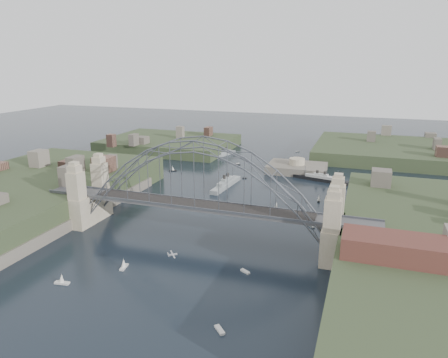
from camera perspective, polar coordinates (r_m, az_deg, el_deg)
ground at (r=103.69m, az=-3.29°, el=-7.92°), size 500.00×500.00×0.00m
bridge at (r=99.35m, az=-3.40°, el=-1.40°), size 84.00×13.80×24.60m
shore_west at (r=134.41m, az=-26.58°, el=-3.09°), size 50.50×90.00×12.00m
headland_nw at (r=208.35m, az=-7.40°, el=4.35°), size 60.00×45.00×9.00m
headland_ne at (r=202.22m, az=22.52°, el=2.97°), size 70.00×55.00×9.50m
fort_island at (r=164.93m, az=9.90°, el=0.86°), size 22.00×16.00×9.40m
wharf_shed at (r=80.49m, az=23.02°, el=-8.76°), size 20.00×8.00×4.00m
finger_pier at (r=72.43m, az=18.64°, el=-19.67°), size 4.00×22.00×1.40m
naval_cruiser_near at (r=143.01m, az=0.27°, el=-0.70°), size 4.31×20.54×6.12m
naval_cruiser_far at (r=190.61m, az=0.12°, el=3.48°), size 6.09×14.76×4.99m
ocean_liner at (r=154.07m, az=13.12°, el=0.04°), size 20.54×8.08×5.04m
aeroplane at (r=78.11m, az=-7.18°, el=-10.23°), size 2.27×2.75×0.48m
small_boat_a at (r=129.88m, az=-7.78°, el=-2.90°), size 2.31×2.37×1.43m
small_boat_b at (r=123.10m, az=7.17°, el=-3.62°), size 1.38×2.05×2.38m
small_boat_c at (r=91.21m, az=-13.58°, el=-11.33°), size 1.38×2.92×2.38m
small_boat_d at (r=131.33m, az=12.86°, el=-2.65°), size 1.10×2.05×2.38m
small_boat_e at (r=164.66m, az=-7.05°, el=1.35°), size 3.17×2.20×2.38m
small_boat_f at (r=153.29m, az=2.83°, el=0.12°), size 1.57×0.90×0.45m
small_boat_g at (r=71.14m, az=-0.60°, el=-19.99°), size 2.38×2.45×0.45m
small_boat_h at (r=173.53m, az=1.90°, el=2.06°), size 2.22×1.54×1.43m
small_boat_i at (r=111.91m, az=11.83°, el=-6.32°), size 2.19×2.50×0.45m
small_boat_j at (r=88.96m, az=-21.34°, el=-12.79°), size 3.04×1.32×2.38m
small_boat_k at (r=201.16m, az=10.03°, el=3.72°), size 1.86×1.58×0.45m
small_boat_l at (r=142.67m, az=-11.75°, el=-1.42°), size 2.34×2.69×0.45m
small_boat_m at (r=87.55m, az=2.93°, el=-12.56°), size 2.34×1.84×0.45m
small_boat_n at (r=177.12m, az=18.57°, el=1.46°), size 1.04×2.59×0.45m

